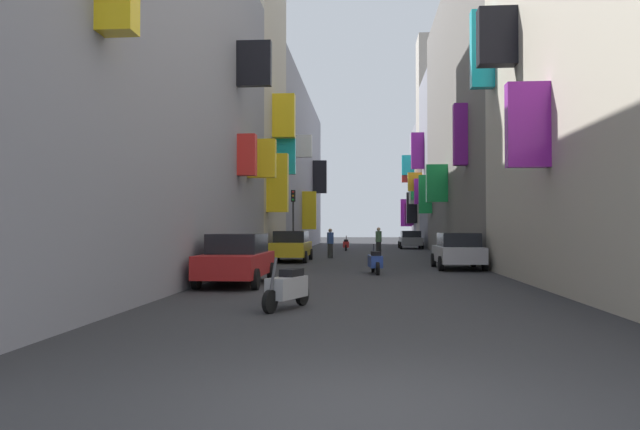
% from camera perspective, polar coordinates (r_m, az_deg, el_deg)
% --- Properties ---
extents(ground_plane, '(140.00, 140.00, 0.00)m').
position_cam_1_polar(ground_plane, '(35.68, 4.41, -4.04)').
color(ground_plane, '#2D2D30').
extents(building_left_near, '(7.35, 23.00, 12.62)m').
position_cam_1_polar(building_left_near, '(19.46, -20.50, 12.41)').
color(building_left_near, gray).
rests_on(building_left_near, ground).
extents(building_left_mid_a, '(7.21, 8.13, 19.07)m').
position_cam_1_polar(building_left_mid_a, '(34.54, -9.26, 11.78)').
color(building_left_mid_a, '#BCB29E').
rests_on(building_left_mid_a, ground).
extents(building_left_mid_b, '(7.36, 28.87, 13.55)m').
position_cam_1_polar(building_left_mid_b, '(52.06, -4.46, 4.32)').
color(building_left_mid_b, gray).
rests_on(building_left_mid_b, ground).
extents(building_right_mid_a, '(7.27, 22.60, 16.80)m').
position_cam_1_polar(building_right_mid_a, '(37.44, 16.88, 9.05)').
color(building_right_mid_a, slate).
rests_on(building_right_mid_a, ground).
extents(building_right_mid_b, '(7.23, 7.07, 14.66)m').
position_cam_1_polar(building_right_mid_b, '(51.73, 13.31, 5.00)').
color(building_right_mid_b, gray).
rests_on(building_right_mid_b, ground).
extents(building_right_mid_c, '(7.00, 3.37, 19.84)m').
position_cam_1_polar(building_right_mid_c, '(57.17, 12.48, 6.98)').
color(building_right_mid_c, '#B2A899').
rests_on(building_right_mid_c, ground).
extents(building_right_far, '(7.31, 7.92, 12.09)m').
position_cam_1_polar(building_right_far, '(62.33, 11.76, 2.74)').
color(building_right_far, gray).
rests_on(building_right_far, ground).
extents(parked_car_red, '(1.88, 4.16, 1.56)m').
position_cam_1_polar(parked_car_red, '(18.15, -8.10, -4.21)').
color(parked_car_red, '#B21E1E').
rests_on(parked_car_red, ground).
extents(parked_car_grey, '(1.90, 3.92, 1.47)m').
position_cam_1_polar(parked_car_grey, '(48.96, 8.81, -2.36)').
color(parked_car_grey, slate).
rests_on(parked_car_grey, ground).
extents(parked_car_silver, '(1.93, 3.91, 1.52)m').
position_cam_1_polar(parked_car_silver, '(25.39, 13.29, -3.36)').
color(parked_car_silver, '#B7B7BC').
rests_on(parked_car_silver, ground).
extents(parked_car_yellow, '(1.97, 4.46, 1.57)m').
position_cam_1_polar(parked_car_yellow, '(30.38, -2.84, -2.99)').
color(parked_car_yellow, gold).
rests_on(parked_car_yellow, ground).
extents(scooter_silver, '(0.83, 1.78, 1.13)m').
position_cam_1_polar(scooter_silver, '(12.65, -3.21, -7.07)').
color(scooter_silver, '#ADADB2').
rests_on(scooter_silver, ground).
extents(scooter_blue, '(0.56, 1.91, 1.13)m').
position_cam_1_polar(scooter_blue, '(22.34, 5.40, -4.53)').
color(scooter_blue, '#2D4CAD').
rests_on(scooter_blue, ground).
extents(scooter_red, '(0.45, 1.96, 1.13)m').
position_cam_1_polar(scooter_red, '(44.36, 2.56, -2.89)').
color(scooter_red, red).
rests_on(scooter_red, ground).
extents(pedestrian_crossing, '(0.43, 0.43, 1.76)m').
position_cam_1_polar(pedestrian_crossing, '(36.74, 5.73, -2.58)').
color(pedestrian_crossing, black).
rests_on(pedestrian_crossing, ground).
extents(pedestrian_near_left, '(0.42, 0.42, 1.69)m').
position_cam_1_polar(pedestrian_near_left, '(33.67, 1.01, -2.77)').
color(pedestrian_near_left, '#2C2C2C').
rests_on(pedestrian_near_left, ground).
extents(traffic_light_near_corner, '(0.26, 0.34, 4.16)m').
position_cam_1_polar(traffic_light_near_corner, '(37.63, -2.63, 0.43)').
color(traffic_light_near_corner, '#2D2D2D').
rests_on(traffic_light_near_corner, ground).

